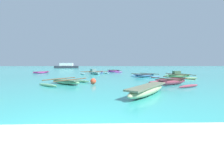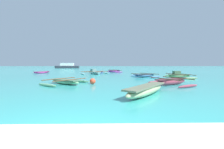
# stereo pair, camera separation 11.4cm
# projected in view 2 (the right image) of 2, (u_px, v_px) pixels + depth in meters

# --- Properties ---
(moored_boat_0) EXTENTS (4.68, 3.85, 0.82)m
(moored_boat_0) POSITION_uv_depth(u_px,v_px,m) (94.00, 72.00, 24.27)
(moored_boat_0) COLOR #A5E9E2
(moored_boat_0) RESTS_ON ground_plane
(moored_boat_1) EXTENTS (3.20, 4.26, 0.46)m
(moored_boat_1) POSITION_uv_depth(u_px,v_px,m) (114.00, 71.00, 29.67)
(moored_boat_1) COLOR #8E3892
(moored_boat_1) RESTS_ON ground_plane
(moored_boat_2) EXTENTS (3.80, 4.05, 0.43)m
(moored_boat_2) POSITION_uv_depth(u_px,v_px,m) (65.00, 82.00, 12.09)
(moored_boat_2) COLOR #77B885
(moored_boat_2) RESTS_ON ground_plane
(moored_boat_3) EXTENTS (2.35, 2.67, 0.32)m
(moored_boat_3) POSITION_uv_depth(u_px,v_px,m) (42.00, 72.00, 26.23)
(moored_boat_3) COLOR #CF3B90
(moored_boat_3) RESTS_ON ground_plane
(moored_boat_4) EXTENTS (3.05, 3.68, 0.50)m
(moored_boat_4) POSITION_uv_depth(u_px,v_px,m) (146.00, 90.00, 7.78)
(moored_boat_4) COLOR #A9B786
(moored_boat_4) RESTS_ON ground_plane
(moored_boat_5) EXTENTS (2.89, 4.55, 0.78)m
(moored_boat_5) POSITION_uv_depth(u_px,v_px,m) (179.00, 75.00, 18.02)
(moored_boat_5) COLOR #77A368
(moored_boat_5) RESTS_ON ground_plane
(moored_boat_6) EXTENTS (3.22, 3.68, 0.55)m
(moored_boat_6) POSITION_uv_depth(u_px,v_px,m) (171.00, 82.00, 11.52)
(moored_boat_6) COLOR #94384A
(moored_boat_6) RESTS_ON ground_plane
(moored_boat_7) EXTENTS (2.54, 0.83, 0.31)m
(moored_boat_7) POSITION_uv_depth(u_px,v_px,m) (97.00, 72.00, 27.98)
(moored_boat_7) COLOR #8F4FDD
(moored_boat_7) RESTS_ON ground_plane
(moored_boat_8) EXTENTS (3.51, 3.88, 0.43)m
(moored_boat_8) POSITION_uv_depth(u_px,v_px,m) (145.00, 75.00, 18.62)
(moored_boat_8) COLOR teal
(moored_boat_8) RESTS_ON ground_plane
(mooring_buoy_0) EXTENTS (0.47, 0.47, 0.47)m
(mooring_buoy_0) POSITION_uv_depth(u_px,v_px,m) (93.00, 81.00, 12.04)
(mooring_buoy_0) COLOR #E54C2D
(mooring_buoy_0) RESTS_ON ground_plane
(distant_ferry) EXTENTS (9.22, 2.03, 2.03)m
(distant_ferry) POSITION_uv_depth(u_px,v_px,m) (67.00, 66.00, 59.42)
(distant_ferry) COLOR #2D333D
(distant_ferry) RESTS_ON ground_plane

